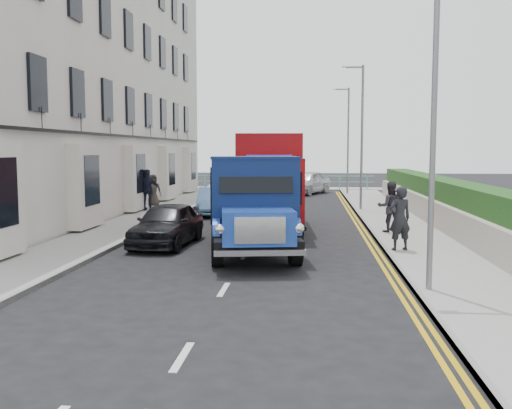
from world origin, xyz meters
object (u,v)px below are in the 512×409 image
object	(u,v)px
lamp_mid	(359,129)
parked_car_front	(167,224)
lamp_far	(346,134)
bedford_lorry	(254,213)
red_lorry	(269,179)
lamp_near	(428,100)
pedestrian_east_near	(400,218)

from	to	relation	value
lamp_mid	parked_car_front	distance (m)	12.94
lamp_far	parked_car_front	size ratio (longest dim) A/B	1.77
lamp_mid	bedford_lorry	xyz separation A→B (m)	(-3.86, -12.48, -2.72)
red_lorry	lamp_near	bearing A→B (deg)	-72.18
lamp_near	lamp_far	world-z (taller)	same
lamp_far	pedestrian_east_near	bearing A→B (deg)	-89.40
bedford_lorry	pedestrian_east_near	world-z (taller)	bedford_lorry
red_lorry	parked_car_front	world-z (taller)	red_lorry
lamp_far	pedestrian_east_near	distance (m)	21.58
lamp_mid	red_lorry	distance (m)	7.82
red_lorry	lamp_mid	bearing A→B (deg)	54.48
lamp_mid	red_lorry	size ratio (longest dim) A/B	1.01
lamp_near	pedestrian_east_near	distance (m)	5.49
parked_car_front	pedestrian_east_near	size ratio (longest dim) A/B	2.16
lamp_mid	red_lorry	xyz separation A→B (m)	(-3.90, -6.45, -2.10)
lamp_near	lamp_mid	world-z (taller)	same
lamp_far	lamp_near	bearing A→B (deg)	-90.00
lamp_near	bedford_lorry	world-z (taller)	lamp_near
lamp_far	bedford_lorry	world-z (taller)	lamp_far
lamp_far	bedford_lorry	size ratio (longest dim) A/B	1.15
lamp_mid	parked_car_front	size ratio (longest dim) A/B	1.77
bedford_lorry	parked_car_front	distance (m)	3.60
lamp_far	red_lorry	bearing A→B (deg)	-103.33
lamp_near	parked_car_front	world-z (taller)	lamp_near
bedford_lorry	parked_car_front	xyz separation A→B (m)	(-2.94, 1.99, -0.60)
lamp_near	lamp_mid	bearing A→B (deg)	90.00
lamp_far	bedford_lorry	distance (m)	22.97
lamp_near	pedestrian_east_near	xyz separation A→B (m)	(0.22, 4.62, -2.96)
lamp_far	parked_car_front	xyz separation A→B (m)	(-6.80, -20.50, -3.32)
lamp_mid	lamp_far	size ratio (longest dim) A/B	1.00
lamp_mid	pedestrian_east_near	xyz separation A→B (m)	(0.22, -11.38, -2.96)
red_lorry	parked_car_front	xyz separation A→B (m)	(-2.91, -4.05, -1.22)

